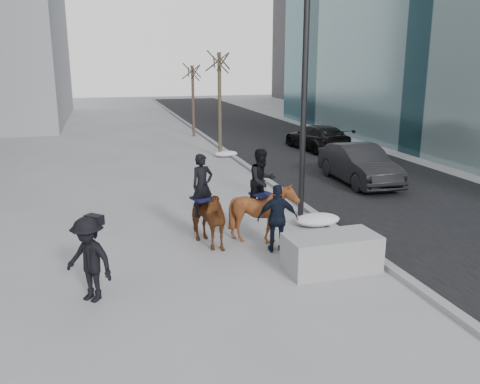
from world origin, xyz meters
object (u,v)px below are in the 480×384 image
object	(u,v)px
planter	(331,253)
mounted_left	(204,213)
car_near	(359,164)
mounted_right	(263,206)

from	to	relation	value
planter	mounted_left	bearing A→B (deg)	136.73
car_near	mounted_right	xyz separation A→B (m)	(-5.72, -5.44, 0.24)
car_near	mounted_left	distance (m)	9.03
mounted_left	mounted_right	world-z (taller)	mounted_right
planter	mounted_right	xyz separation A→B (m)	(-0.95, 2.26, 0.58)
planter	car_near	bearing A→B (deg)	58.20
car_near	mounted_left	size ratio (longest dim) A/B	1.91
planter	mounted_left	size ratio (longest dim) A/B	0.88
planter	car_near	world-z (taller)	car_near
planter	car_near	xyz separation A→B (m)	(4.77, 7.70, 0.34)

